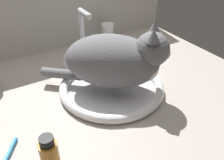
{
  "coord_description": "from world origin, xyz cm",
  "views": [
    {
      "loc": [
        -26.02,
        -54.22,
        48.54
      ],
      "look_at": [
        5.58,
        -0.21,
        7.0
      ],
      "focal_mm": 37.73,
      "sensor_mm": 36.0,
      "label": 1
    }
  ],
  "objects": [
    {
      "name": "cat",
      "position": [
        6.96,
        -1.41,
        14.34
      ],
      "size": [
        35.59,
        32.8,
        20.42
      ],
      "color": "slate",
      "rests_on": "sink_basin"
    },
    {
      "name": "countertop",
      "position": [
        0.0,
        0.0,
        1.5
      ],
      "size": [
        110.61,
        77.84,
        3.0
      ],
      "primitive_type": "cube",
      "color": "#ADA399",
      "rests_on": "ground"
    },
    {
      "name": "backsplash_wall",
      "position": [
        0.0,
        40.12,
        17.21
      ],
      "size": [
        110.61,
        2.4,
        34.41
      ],
      "primitive_type": "cube",
      "color": "beige",
      "rests_on": "ground"
    },
    {
      "name": "sink_basin",
      "position": [
        5.58,
        -0.21,
        4.23
      ],
      "size": [
        33.94,
        33.94,
        2.78
      ],
      "color": "white",
      "rests_on": "countertop"
    },
    {
      "name": "faucet",
      "position": [
        5.58,
        20.99,
        11.06
      ],
      "size": [
        18.05,
        9.96,
        21.54
      ],
      "color": "silver",
      "rests_on": "countertop"
    },
    {
      "name": "pill_bottle",
      "position": [
        21.61,
        30.94,
        7.53
      ],
      "size": [
        5.48,
        5.48,
        9.75
      ],
      "color": "white",
      "rests_on": "countertop"
    }
  ]
}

